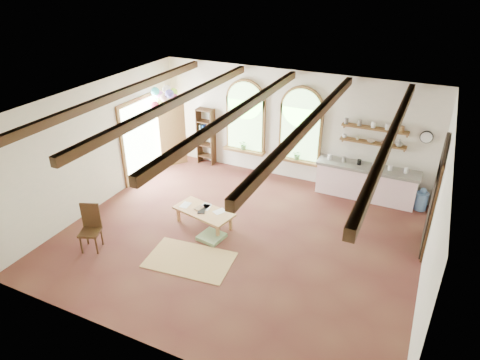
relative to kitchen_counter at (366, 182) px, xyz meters
The scene contains 27 objects.
floor 3.97m from the kitchen_counter, 125.71° to the right, with size 8.00×8.00×0.00m, color brown.
ceiling_beams 4.73m from the kitchen_counter, 125.71° to the right, with size 6.20×6.80×0.18m, color #3E2413, non-canonical shape.
window_left 3.88m from the kitchen_counter, behind, with size 1.30×0.28×2.20m.
window_right 2.32m from the kitchen_counter, behind, with size 1.30×0.28×2.20m.
left_doorway 6.44m from the kitchen_counter, 167.37° to the right, with size 0.10×1.90×2.50m, color brown.
right_doorway 2.45m from the kitchen_counter, 45.86° to the right, with size 0.10×1.30×2.40m, color black.
kitchen_counter is the anchor object (origin of this frame).
wall_shelf_lower 1.09m from the kitchen_counter, 90.00° to the left, with size 1.70×0.24×0.04m, color brown.
wall_shelf_upper 1.49m from the kitchen_counter, 90.00° to the left, with size 1.70×0.24×0.04m, color brown.
wall_clock 1.91m from the kitchen_counter, 11.31° to the left, with size 0.32×0.32×0.04m, color black.
bookshelf 5.02m from the kitchen_counter, behind, with size 0.53×0.32×1.80m.
coffee_table 4.51m from the kitchen_counter, 136.89° to the right, with size 1.59×0.97×0.42m.
side_chair 7.13m from the kitchen_counter, 135.75° to the right, with size 0.56×0.56×1.08m.
floor_mat 5.30m from the kitchen_counter, 123.30° to the right, with size 1.85×1.14×0.02m, color tan.
floor_cushion 4.54m from the kitchen_counter, 129.24° to the right, with size 0.54×0.54×0.09m, color #7EA16F.
water_jug_a 1.46m from the kitchen_counter, ahead, with size 0.32×0.32×0.62m.
water_jug_b 1.02m from the kitchen_counter, ahead, with size 0.32×0.32×0.61m.
balloon_cluster 6.07m from the kitchen_counter, behind, with size 0.85×0.89×1.15m.
table_book 4.65m from the kitchen_counter, 139.35° to the right, with size 0.17×0.24×0.02m, color olive.
tablet 4.57m from the kitchen_counter, 136.73° to the right, with size 0.18×0.26×0.01m, color black.
potted_plant_left 3.72m from the kitchen_counter, behind, with size 0.27×0.23×0.30m, color #598C4C.
potted_plant_right 2.04m from the kitchen_counter, behind, with size 0.27×0.23×0.30m, color #598C4C.
shelf_cup_a 1.38m from the kitchen_counter, 166.50° to the left, with size 0.12×0.10×0.10m, color white.
shelf_cup_b 1.22m from the kitchen_counter, 155.77° to the left, with size 0.10×0.10×0.09m, color beige.
shelf_bowl_a 1.14m from the kitchen_counter, 105.52° to the left, with size 0.22×0.22×0.05m, color beige.
shelf_bowl_b 1.18m from the kitchen_counter, 30.96° to the left, with size 0.20×0.20×0.06m, color #8C664C.
shelf_vase 1.37m from the kitchen_counter, 15.48° to the left, with size 0.18×0.18×0.19m, color slate.
Camera 1 is at (3.58, -7.50, 5.87)m, focal length 32.00 mm.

